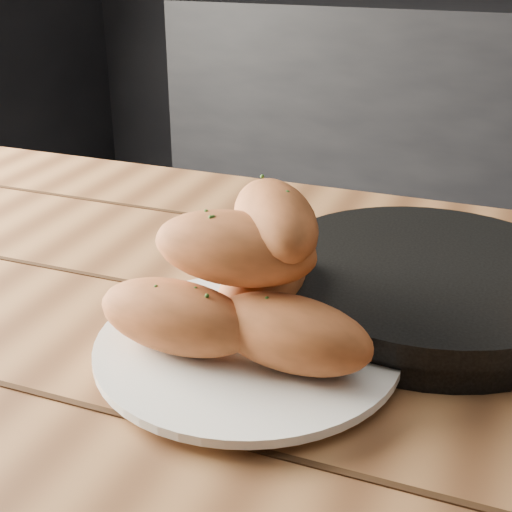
{
  "coord_description": "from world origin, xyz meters",
  "views": [
    {
      "loc": [
        -0.35,
        -0.56,
        1.09
      ],
      "look_at": [
        -0.55,
        -0.05,
        0.84
      ],
      "focal_mm": 50.0,
      "sensor_mm": 36.0,
      "label": 1
    }
  ],
  "objects": [
    {
      "name": "table",
      "position": [
        -0.53,
        -0.08,
        0.65
      ],
      "size": [
        1.4,
        0.94,
        0.75
      ],
      "color": "#956138",
      "rests_on": "ground"
    },
    {
      "name": "plate",
      "position": [
        -0.55,
        -0.07,
        0.76
      ],
      "size": [
        0.26,
        0.26,
        0.02
      ],
      "color": "white",
      "rests_on": "table"
    },
    {
      "name": "bread_rolls",
      "position": [
        -0.55,
        -0.07,
        0.82
      ],
      "size": [
        0.24,
        0.19,
        0.13
      ],
      "color": "#B85F33",
      "rests_on": "plate"
    },
    {
      "name": "skillet",
      "position": [
        -0.42,
        0.08,
        0.77
      ],
      "size": [
        0.44,
        0.31,
        0.05
      ],
      "color": "black",
      "rests_on": "table"
    }
  ]
}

